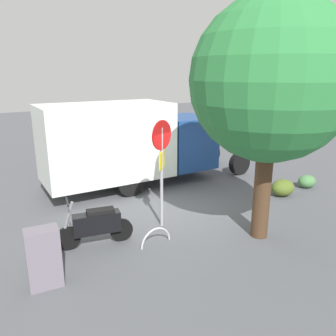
# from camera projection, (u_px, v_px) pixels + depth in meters

# --- Properties ---
(ground_plane) EXTENTS (60.00, 60.00, 0.00)m
(ground_plane) POSITION_uv_depth(u_px,v_px,m) (183.00, 211.00, 9.97)
(ground_plane) COLOR #4E5055
(box_truck_near) EXTENTS (7.79, 2.28, 2.98)m
(box_truck_near) POSITION_uv_depth(u_px,v_px,m) (132.00, 141.00, 11.82)
(box_truck_near) COLOR black
(box_truck_near) RESTS_ON ground
(motorcycle) EXTENTS (1.80, 0.65, 1.20)m
(motorcycle) POSITION_uv_depth(u_px,v_px,m) (96.00, 225.00, 7.91)
(motorcycle) COLOR black
(motorcycle) RESTS_ON ground
(stop_sign) EXTENTS (0.71, 0.33, 2.84)m
(stop_sign) POSITION_uv_depth(u_px,v_px,m) (162.00, 157.00, 8.53)
(stop_sign) COLOR #9E9EA3
(stop_sign) RESTS_ON ground
(street_tree) EXTENTS (3.67, 3.67, 5.64)m
(street_tree) POSITION_uv_depth(u_px,v_px,m) (271.00, 81.00, 7.45)
(street_tree) COLOR #47301E
(street_tree) RESTS_ON ground
(utility_cabinet) EXTENTS (0.65, 0.46, 1.18)m
(utility_cabinet) POSITION_uv_depth(u_px,v_px,m) (44.00, 258.00, 6.36)
(utility_cabinet) COLOR slate
(utility_cabinet) RESTS_ON ground
(bike_rack_hoop) EXTENTS (0.85, 0.13, 0.85)m
(bike_rack_hoop) POSITION_uv_depth(u_px,v_px,m) (156.00, 244.00, 8.07)
(bike_rack_hoop) COLOR #B7B7BC
(bike_rack_hoop) RESTS_ON ground
(shrub_near_sign) EXTENTS (0.82, 0.67, 0.56)m
(shrub_near_sign) POSITION_uv_depth(u_px,v_px,m) (283.00, 188.00, 11.15)
(shrub_near_sign) COLOR #4F6222
(shrub_near_sign) RESTS_ON ground
(shrub_mid_verge) EXTENTS (0.67, 0.55, 0.46)m
(shrub_mid_verge) POSITION_uv_depth(u_px,v_px,m) (307.00, 181.00, 11.96)
(shrub_mid_verge) COLOR #487A44
(shrub_mid_verge) RESTS_ON ground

